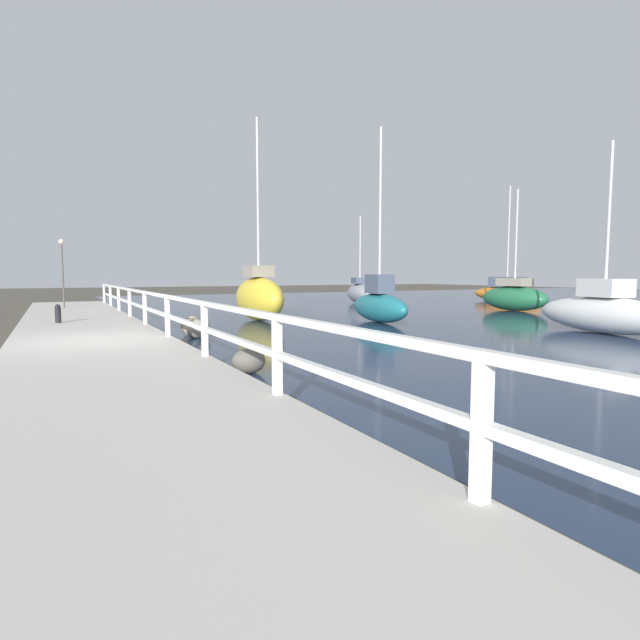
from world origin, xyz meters
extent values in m
plane|color=#4C473D|center=(0.00, 0.00, 0.00)|extent=(120.00, 120.00, 0.00)
cube|color=beige|center=(0.00, 0.00, 0.11)|extent=(3.39, 36.00, 0.23)
cube|color=white|center=(1.60, -9.72, 0.72)|extent=(0.10, 0.10, 0.98)
cube|color=white|center=(1.60, -6.48, 0.72)|extent=(0.10, 0.10, 0.98)
cube|color=white|center=(1.60, -3.24, 0.72)|extent=(0.10, 0.10, 0.98)
cube|color=white|center=(1.60, 0.00, 0.72)|extent=(0.10, 0.10, 0.98)
cube|color=white|center=(1.60, 3.24, 0.72)|extent=(0.10, 0.10, 0.98)
cube|color=white|center=(1.60, 6.48, 0.72)|extent=(0.10, 0.10, 0.98)
cube|color=white|center=(1.60, 9.72, 0.72)|extent=(0.10, 0.10, 0.98)
cube|color=white|center=(1.60, 12.96, 0.72)|extent=(0.10, 0.10, 0.98)
cube|color=white|center=(1.60, 16.20, 0.72)|extent=(0.10, 0.10, 0.98)
cube|color=white|center=(1.60, 0.00, 1.17)|extent=(0.09, 32.50, 0.08)
cube|color=white|center=(1.60, 0.00, 0.72)|extent=(0.09, 32.50, 0.08)
ellipsoid|color=#666056|center=(2.13, -4.01, 0.21)|extent=(0.57, 0.51, 0.43)
ellipsoid|color=gray|center=(3.34, 4.76, 0.15)|extent=(0.39, 0.35, 0.30)
ellipsoid|color=slate|center=(2.63, 1.94, 0.23)|extent=(0.61, 0.55, 0.46)
ellipsoid|color=gray|center=(2.56, 1.08, 0.26)|extent=(0.70, 0.63, 0.52)
cylinder|color=black|center=(-0.63, 4.98, 0.46)|extent=(0.17, 0.17, 0.46)
sphere|color=black|center=(-0.63, 4.98, 0.71)|extent=(0.15, 0.15, 0.15)
cylinder|color=#514C47|center=(-0.32, 12.82, 1.62)|extent=(0.07, 0.07, 2.78)
sphere|color=beige|center=(-0.32, 12.82, 3.11)|extent=(0.22, 0.22, 0.22)
ellipsoid|color=gold|center=(5.86, 5.09, 0.80)|extent=(1.29, 3.49, 1.58)
cube|color=#9E937F|center=(5.86, 5.09, 1.80)|extent=(0.87, 0.96, 0.41)
cylinder|color=silver|center=(5.86, 5.09, 4.40)|extent=(0.09, 0.09, 5.61)
ellipsoid|color=white|center=(13.11, -3.27, 0.53)|extent=(2.11, 4.85, 1.03)
cube|color=silver|center=(13.11, -3.27, 1.30)|extent=(1.09, 1.37, 0.51)
cylinder|color=silver|center=(13.11, -3.27, 3.21)|extent=(0.09, 0.09, 4.34)
ellipsoid|color=#236B42|center=(18.13, 4.18, 0.58)|extent=(1.52, 3.53, 1.15)
cube|color=#9E937F|center=(18.13, 4.18, 1.34)|extent=(1.03, 1.43, 0.36)
cylinder|color=silver|center=(18.13, 4.18, 3.35)|extent=(0.09, 0.09, 4.40)
ellipsoid|color=gray|center=(15.20, 12.82, 0.58)|extent=(1.79, 3.18, 1.15)
cube|color=#4C566B|center=(15.20, 12.82, 1.33)|extent=(0.99, 1.06, 0.35)
cylinder|color=silver|center=(15.20, 12.82, 3.11)|extent=(0.09, 0.09, 3.90)
ellipsoid|color=#1E707A|center=(9.34, 2.46, 0.52)|extent=(1.36, 3.64, 1.01)
cube|color=#4C566B|center=(9.34, 2.46, 1.35)|extent=(0.78, 1.06, 0.66)
cylinder|color=silver|center=(9.34, 2.46, 3.85)|extent=(0.09, 0.09, 5.66)
ellipsoid|color=orange|center=(24.58, 10.27, 0.47)|extent=(1.82, 5.04, 0.92)
cube|color=#4C566B|center=(24.58, 10.27, 1.24)|extent=(1.15, 2.29, 0.61)
cylinder|color=silver|center=(24.58, 10.27, 4.06)|extent=(0.09, 0.09, 6.26)
camera|label=1|loc=(-0.74, -11.93, 1.67)|focal=28.00mm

